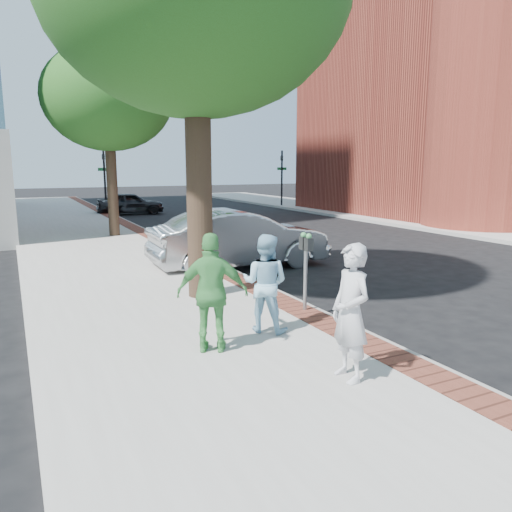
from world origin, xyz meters
TOP-DOWN VIEW (x-y plane):
  - ground at (0.00, 0.00)m, footprint 120.00×120.00m
  - sidewalk at (-1.50, 8.00)m, footprint 5.00×60.00m
  - brick_strip at (0.70, 8.00)m, footprint 0.60×60.00m
  - curb at (1.05, 8.00)m, footprint 0.10×60.00m
  - sidewalk_far at (14.50, 8.00)m, footprint 5.00×60.00m
  - church at (20.98, 13.13)m, footprint 19.00×16.00m
  - signal_near at (0.90, 22.00)m, footprint 0.70×0.15m
  - signal_far at (12.50, 22.00)m, footprint 0.70×0.15m
  - tree_far at (-0.50, 12.00)m, footprint 4.80×4.80m
  - parking_meter at (0.78, 0.00)m, footprint 0.12×0.32m
  - person_gray at (-0.33, -2.86)m, footprint 0.44×0.65m
  - person_officer at (-0.43, -0.70)m, footprint 0.98×0.98m
  - person_green at (-1.53, -1.18)m, footprint 1.11×0.83m
  - sedan_silver at (1.60, 4.81)m, footprint 4.99×1.80m
  - bg_car at (2.21, 21.63)m, footprint 3.92×1.81m

SIDE VIEW (x-z plane):
  - ground at x=0.00m, z-range 0.00..0.00m
  - sidewalk at x=-1.50m, z-range 0.00..0.15m
  - curb at x=1.05m, z-range 0.00..0.15m
  - sidewalk_far at x=14.50m, z-range 0.00..0.15m
  - brick_strip at x=0.70m, z-range 0.15..0.16m
  - bg_car at x=2.21m, z-range 0.00..1.30m
  - sedan_silver at x=1.60m, z-range 0.00..1.64m
  - person_officer at x=-0.43m, z-range 0.15..1.76m
  - person_green at x=-1.53m, z-range 0.15..1.90m
  - person_gray at x=-0.33m, z-range 0.15..1.91m
  - parking_meter at x=0.78m, z-range 0.47..1.94m
  - signal_near at x=0.90m, z-range 0.35..4.15m
  - signal_far at x=12.50m, z-range 0.35..4.15m
  - tree_far at x=-0.50m, z-range 1.73..8.87m
  - church at x=20.98m, z-range -2.94..17.46m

